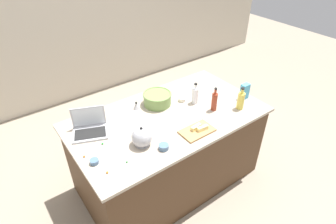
{
  "coord_description": "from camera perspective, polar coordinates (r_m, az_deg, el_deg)",
  "views": [
    {
      "loc": [
        -1.32,
        -1.8,
        2.52
      ],
      "look_at": [
        0.0,
        0.0,
        0.95
      ],
      "focal_mm": 30.07,
      "sensor_mm": 36.0,
      "label": 1
    }
  ],
  "objects": [
    {
      "name": "ground_plane",
      "position": [
        3.37,
        -0.0,
        -13.32
      ],
      "size": [
        12.0,
        12.0,
        0.0
      ],
      "primitive_type": "plane",
      "color": "gray"
    },
    {
      "name": "wall_back",
      "position": [
        4.55,
        -18.89,
        17.79
      ],
      "size": [
        8.0,
        0.1,
        2.6
      ],
      "primitive_type": "cube",
      "color": "beige",
      "rests_on": "ground"
    },
    {
      "name": "island_counter",
      "position": [
        3.05,
        -0.0,
        -7.68
      ],
      "size": [
        1.92,
        1.07,
        0.9
      ],
      "color": "#4C331E",
      "rests_on": "ground"
    },
    {
      "name": "laptop",
      "position": [
        2.64,
        -15.59,
        -3.06
      ],
      "size": [
        0.37,
        0.33,
        0.22
      ],
      "color": "#B7B7BC",
      "rests_on": "island_counter"
    },
    {
      "name": "mixing_bowl_large",
      "position": [
        2.91,
        -2.19,
        2.75
      ],
      "size": [
        0.3,
        0.3,
        0.13
      ],
      "color": "#72934C",
      "rests_on": "island_counter"
    },
    {
      "name": "bottle_oil",
      "position": [
        2.92,
        14.53,
        2.32
      ],
      "size": [
        0.07,
        0.07,
        0.24
      ],
      "color": "#DBC64C",
      "rests_on": "island_counter"
    },
    {
      "name": "bottle_vinegar",
      "position": [
        2.93,
        5.51,
        3.45
      ],
      "size": [
        0.07,
        0.07,
        0.23
      ],
      "color": "white",
      "rests_on": "island_counter"
    },
    {
      "name": "bottle_soy",
      "position": [
        2.83,
        9.38,
        2.16
      ],
      "size": [
        0.06,
        0.06,
        0.25
      ],
      "color": "maroon",
      "rests_on": "island_counter"
    },
    {
      "name": "kettle",
      "position": [
        2.4,
        -5.31,
        -5.09
      ],
      "size": [
        0.21,
        0.18,
        0.2
      ],
      "color": "#ADADB2",
      "rests_on": "island_counter"
    },
    {
      "name": "cutting_board",
      "position": [
        2.58,
        5.91,
        -3.84
      ],
      "size": [
        0.31,
        0.19,
        0.02
      ],
      "primitive_type": "cube",
      "color": "#AD7F4C",
      "rests_on": "island_counter"
    },
    {
      "name": "butter_stick_left",
      "position": [
        2.57,
        7.01,
        -3.26
      ],
      "size": [
        0.11,
        0.05,
        0.04
      ],
      "primitive_type": "cube",
      "rotation": [
        0.0,
        0.0,
        -0.09
      ],
      "color": "#F4E58C",
      "rests_on": "cutting_board"
    },
    {
      "name": "butter_stick_right",
      "position": [
        2.58,
        5.72,
        -3.07
      ],
      "size": [
        0.11,
        0.05,
        0.04
      ],
      "primitive_type": "cube",
      "rotation": [
        0.0,
        0.0,
        0.09
      ],
      "color": "#F4E58C",
      "rests_on": "cutting_board"
    },
    {
      "name": "ramekin_small",
      "position": [
        2.98,
        2.86,
        2.56
      ],
      "size": [
        0.07,
        0.07,
        0.04
      ],
      "primitive_type": "cylinder",
      "color": "beige",
      "rests_on": "island_counter"
    },
    {
      "name": "ramekin_medium",
      "position": [
        2.39,
        -0.87,
        -7.06
      ],
      "size": [
        0.09,
        0.09,
        0.04
      ],
      "primitive_type": "cylinder",
      "color": "slate",
      "rests_on": "island_counter"
    },
    {
      "name": "ramekin_wide",
      "position": [
        2.34,
        -14.71,
        -9.68
      ],
      "size": [
        0.07,
        0.07,
        0.04
      ],
      "primitive_type": "cylinder",
      "color": "slate",
      "rests_on": "island_counter"
    },
    {
      "name": "kitchen_timer",
      "position": [
        2.87,
        -6.43,
        1.27
      ],
      "size": [
        0.07,
        0.07,
        0.08
      ],
      "color": "#B2B2B7",
      "rests_on": "island_counter"
    },
    {
      "name": "candy_bag",
      "position": [
        3.1,
        15.26,
        4.08
      ],
      "size": [
        0.09,
        0.06,
        0.17
      ],
      "primitive_type": "cube",
      "color": "#4CA5CC",
      "rests_on": "island_counter"
    },
    {
      "name": "candy_0",
      "position": [
        2.5,
        -13.12,
        -6.27
      ],
      "size": [
        0.02,
        0.02,
        0.02
      ],
      "primitive_type": "sphere",
      "color": "green",
      "rests_on": "island_counter"
    },
    {
      "name": "candy_1",
      "position": [
        2.95,
        -1.5,
        1.97
      ],
      "size": [
        0.02,
        0.02,
        0.02
      ],
      "primitive_type": "sphere",
      "color": "orange",
      "rests_on": "island_counter"
    },
    {
      "name": "candy_2",
      "position": [
        2.3,
        -8.34,
        -9.98
      ],
      "size": [
        0.01,
        0.01,
        0.01
      ],
      "primitive_type": "sphere",
      "color": "green",
      "rests_on": "island_counter"
    },
    {
      "name": "candy_3",
      "position": [
        3.12,
        0.57,
        3.96
      ],
      "size": [
        0.02,
        0.02,
        0.02
      ],
      "primitive_type": "sphere",
      "color": "yellow",
      "rests_on": "island_counter"
    },
    {
      "name": "candy_4",
      "position": [
        2.42,
        -16.63,
        -8.63
      ],
      "size": [
        0.02,
        0.02,
        0.02
      ],
      "primitive_type": "sphere",
      "color": "orange",
      "rests_on": "island_counter"
    },
    {
      "name": "candy_5",
      "position": [
        2.25,
        -12.22,
        -11.88
      ],
      "size": [
        0.02,
        0.02,
        0.02
      ],
      "primitive_type": "sphere",
      "color": "orange",
      "rests_on": "island_counter"
    }
  ]
}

